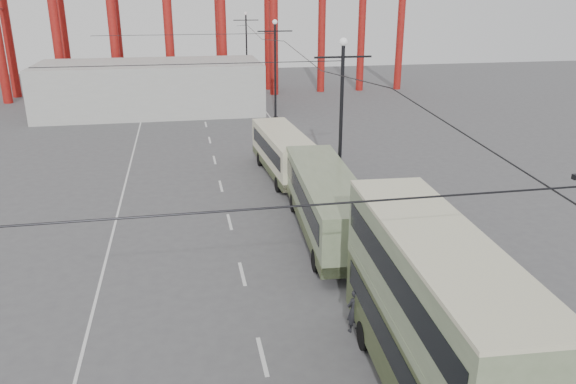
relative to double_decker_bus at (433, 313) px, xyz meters
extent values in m
cube|color=silver|center=(-4.46, 18.07, -3.01)|extent=(0.15, 82.00, 0.01)
cube|color=silver|center=(1.94, 19.07, -3.01)|extent=(0.12, 120.00, 0.01)
cube|color=silver|center=(-10.46, 19.07, -3.01)|extent=(0.12, 120.00, 0.01)
cylinder|color=black|center=(2.14, 17.07, 1.48)|extent=(0.20, 0.20, 9.00)
cylinder|color=black|center=(2.14, 17.07, -2.77)|extent=(0.44, 0.44, 0.50)
cube|color=black|center=(2.14, 17.07, 5.28)|extent=(3.20, 0.10, 0.10)
sphere|color=white|center=(2.14, 17.07, 6.08)|extent=(0.44, 0.44, 0.44)
cylinder|color=black|center=(2.14, 39.07, 1.48)|extent=(0.20, 0.20, 9.00)
cylinder|color=black|center=(2.14, 39.07, -2.77)|extent=(0.44, 0.44, 0.50)
cube|color=black|center=(2.14, 39.07, 5.28)|extent=(3.20, 0.10, 0.10)
sphere|color=white|center=(2.14, 39.07, 6.08)|extent=(0.44, 0.44, 0.44)
cylinder|color=black|center=(2.14, 61.07, 1.48)|extent=(0.20, 0.20, 9.00)
cylinder|color=black|center=(2.14, 61.07, -2.77)|extent=(0.44, 0.44, 0.50)
cube|color=black|center=(2.14, 61.07, 5.28)|extent=(3.20, 0.10, 0.10)
sphere|color=white|center=(2.14, 61.07, 6.08)|extent=(0.44, 0.44, 0.44)
cylinder|color=maroon|center=(-25.46, 58.07, 5.98)|extent=(1.00, 1.00, 18.00)
cylinder|color=maroon|center=(20.54, 55.07, 3.98)|extent=(0.90, 0.90, 14.00)
cube|color=#A7A7A2|center=(-9.46, 46.07, -0.52)|extent=(22.00, 10.00, 5.00)
cube|color=#313D21|center=(0.00, 0.00, -1.36)|extent=(3.10, 10.17, 2.21)
cube|color=black|center=(0.00, 0.00, -0.91)|extent=(3.02, 8.17, 0.90)
cube|color=#6C7D5B|center=(0.00, 0.00, -0.11)|extent=(3.12, 10.17, 0.30)
cube|color=#6C7D5B|center=(0.00, 0.00, 1.15)|extent=(3.10, 10.17, 2.21)
cube|color=black|center=(0.00, 0.00, 1.25)|extent=(3.10, 9.57, 0.85)
cube|color=beige|center=(0.00, 0.00, 2.31)|extent=(3.12, 10.17, 0.12)
cylinder|color=black|center=(-0.97, 2.87, -2.52)|extent=(0.34, 1.02, 1.00)
cylinder|color=black|center=(1.30, 2.74, -2.52)|extent=(0.34, 1.02, 1.00)
cube|color=#6C7D5B|center=(0.16, 12.44, -1.22)|extent=(3.26, 11.43, 2.46)
cube|color=black|center=(0.16, 12.44, -0.81)|extent=(3.22, 10.20, 0.98)
cube|color=#313D21|center=(0.16, 12.44, -2.20)|extent=(3.29, 11.43, 0.51)
cube|color=#6C7D5B|center=(0.16, 12.44, 0.09)|extent=(3.28, 11.43, 0.16)
cylinder|color=black|center=(-0.81, 15.69, -2.51)|extent=(0.35, 1.04, 1.03)
cylinder|color=black|center=(1.51, 15.54, -2.51)|extent=(0.35, 1.04, 1.03)
cylinder|color=black|center=(-1.22, 8.92, -2.51)|extent=(0.35, 1.04, 1.03)
cylinder|color=black|center=(1.09, 8.78, -2.51)|extent=(0.35, 1.04, 1.03)
cube|color=beige|center=(-0.17, 22.41, -1.36)|extent=(2.89, 9.61, 2.28)
cube|color=black|center=(-0.17, 22.41, -0.98)|extent=(2.87, 8.48, 0.90)
cube|color=#313D21|center=(-0.17, 22.41, -2.26)|extent=(2.92, 9.62, 0.47)
cube|color=beige|center=(-0.17, 22.41, -0.14)|extent=(2.91, 9.62, 0.15)
cylinder|color=black|center=(-1.37, 24.81, -2.55)|extent=(0.32, 0.96, 0.95)
cylinder|color=black|center=(0.77, 24.93, -2.55)|extent=(0.32, 0.96, 0.95)
cylinder|color=black|center=(-1.08, 19.50, -2.55)|extent=(0.32, 0.96, 0.95)
cylinder|color=black|center=(1.06, 19.62, -2.55)|extent=(0.32, 0.96, 0.95)
imported|color=black|center=(-1.00, 3.96, -2.18)|extent=(0.71, 0.57, 1.68)
camera|label=1|loc=(-6.63, -12.76, 8.55)|focal=35.00mm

